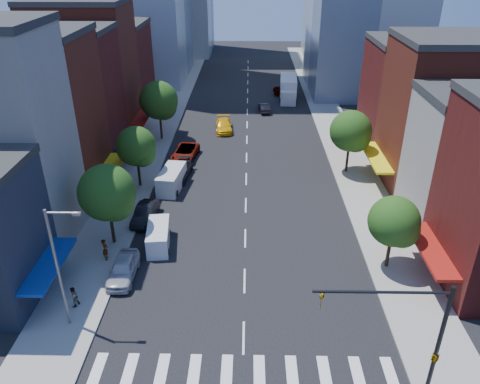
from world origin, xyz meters
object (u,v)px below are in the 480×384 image
object	(u,v)px
cargo_van_far	(171,180)
pedestrian_far	(73,297)
traffic_car_far	(278,90)
box_truck	(288,89)
pedestrian_near	(105,249)
parked_car_rear	(179,171)
traffic_car_oncoming	(264,108)
parked_car_front	(123,269)
taxi	(224,125)
cargo_van_near	(158,237)
parked_car_second	(145,213)
parked_car_third	(185,153)

from	to	relation	value
cargo_van_far	pedestrian_far	world-z (taller)	cargo_van_far
traffic_car_far	box_truck	xyz separation A→B (m)	(1.46, -3.30, 1.04)
pedestrian_far	pedestrian_near	bearing A→B (deg)	-160.88
cargo_van_far	parked_car_rear	bearing A→B (deg)	87.47
parked_car_rear	traffic_car_oncoming	bearing A→B (deg)	73.32
parked_car_front	pedestrian_near	size ratio (longest dim) A/B	2.54
taxi	cargo_van_near	bearing A→B (deg)	-102.83
cargo_van_near	cargo_van_far	xyz separation A→B (m)	(-0.49, 10.82, 0.14)
parked_car_second	cargo_van_far	size ratio (longest dim) A/B	0.88
cargo_van_far	traffic_car_far	world-z (taller)	cargo_van_far
parked_car_second	parked_car_rear	xyz separation A→B (m)	(2.00, 9.31, 0.02)
parked_car_rear	traffic_car_far	world-z (taller)	parked_car_rear
parked_car_third	parked_car_rear	size ratio (longest dim) A/B	1.04
pedestrian_far	taxi	bearing A→B (deg)	-167.25
cargo_van_near	box_truck	distance (m)	46.81
parked_car_front	taxi	distance (m)	33.79
taxi	box_truck	xyz separation A→B (m)	(10.14, 15.68, 0.92)
cargo_van_near	traffic_car_oncoming	world-z (taller)	cargo_van_near
parked_car_front	taxi	xyz separation A→B (m)	(6.24, 33.21, -0.04)
parked_car_third	traffic_car_far	size ratio (longest dim) A/B	1.47
parked_car_third	traffic_car_far	world-z (taller)	parked_car_third
taxi	pedestrian_far	bearing A→B (deg)	-108.20
parked_car_third	pedestrian_far	bearing A→B (deg)	-92.85
parked_car_third	traffic_car_far	distance (m)	31.63
cargo_van_near	traffic_car_far	xyz separation A→B (m)	(12.90, 47.85, -0.28)
parked_car_second	parked_car_third	bearing A→B (deg)	87.83
parked_car_third	box_truck	size ratio (longest dim) A/B	0.63
traffic_car_oncoming	box_truck	distance (m)	8.35
box_truck	pedestrian_far	world-z (taller)	box_truck
cargo_van_near	taxi	world-z (taller)	cargo_van_near
parked_car_second	box_truck	world-z (taller)	box_truck
parked_car_third	pedestrian_far	size ratio (longest dim) A/B	3.55
box_truck	pedestrian_far	xyz separation A→B (m)	(-19.09, -52.41, -0.75)
traffic_car_oncoming	traffic_car_far	size ratio (longest dim) A/B	1.06
parked_car_rear	pedestrian_near	xyz separation A→B (m)	(-3.98, -15.73, 0.31)
box_truck	traffic_car_far	bearing A→B (deg)	117.43
cargo_van_near	pedestrian_far	xyz separation A→B (m)	(-4.73, -7.86, 0.01)
parked_car_front	parked_car_second	bearing A→B (deg)	90.13
parked_car_front	cargo_van_near	world-z (taller)	cargo_van_near
parked_car_front	pedestrian_far	bearing A→B (deg)	-127.50
cargo_van_near	traffic_car_far	world-z (taller)	cargo_van_near
cargo_van_near	pedestrian_near	bearing A→B (deg)	-158.31
parked_car_front	cargo_van_near	distance (m)	4.78
traffic_car_far	pedestrian_far	xyz separation A→B (m)	(-17.63, -55.71, 0.29)
parked_car_second	cargo_van_near	bearing A→B (deg)	-59.33
cargo_van_near	pedestrian_near	distance (m)	4.52
parked_car_rear	pedestrian_far	world-z (taller)	pedestrian_far
parked_car_second	pedestrian_near	distance (m)	6.73
pedestrian_far	parked_car_second	bearing A→B (deg)	-166.14
parked_car_second	parked_car_third	world-z (taller)	parked_car_third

